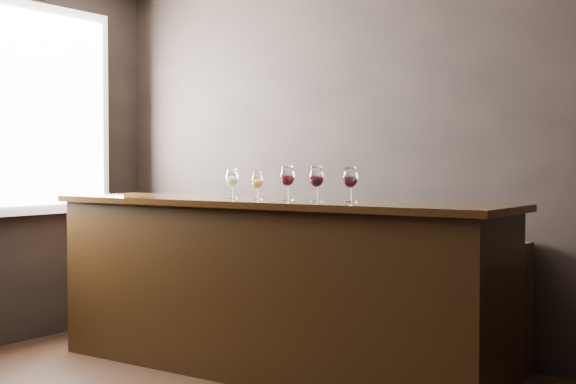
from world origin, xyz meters
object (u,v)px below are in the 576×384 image
Objects in this scene: bar_counter at (268,290)px; back_bar_shelf at (356,295)px; glass_red_b at (317,177)px; glass_amber at (257,181)px; glass_red_c at (350,178)px; glass_white at (232,178)px; glass_red_a at (287,177)px.

bar_counter reaches higher than back_bar_shelf.
back_bar_shelf is 1.15m from glass_red_b.
glass_amber is 0.65m from glass_red_c.
glass_red_b is at bearing -0.78° from glass_amber.
bar_counter is 0.78m from back_bar_shelf.
back_bar_shelf is at bearing 116.90° from glass_red_c.
glass_red_c reaches higher than glass_amber.
glass_red_b reaches higher than glass_white.
glass_red_a reaches higher than glass_red_c.
back_bar_shelf is 13.64× the size of glass_amber.
bar_counter is at bearing 1.38° from glass_white.
glass_white is at bearing -177.64° from bar_counter.
glass_white is 0.67m from glass_red_b.
glass_amber is at bearing -169.62° from glass_red_a.
glass_red_b is (0.67, -0.03, 0.01)m from glass_white.
glass_red_c reaches higher than bar_counter.
glass_red_a is at bearing 2.73° from bar_counter.
glass_red_c is (0.59, 0.01, 0.71)m from bar_counter.
glass_red_a reaches higher than bar_counter.
glass_red_b is at bearing -4.87° from bar_counter.
back_bar_shelf is (0.22, 0.74, -0.11)m from bar_counter.
glass_amber is at bearing -151.11° from bar_counter.
glass_red_b reaches higher than bar_counter.
glass_red_b reaches higher than back_bar_shelf.
back_bar_shelf is 1.22m from glass_white.
bar_counter is 14.76× the size of glass_red_c.
bar_counter is at bearing 27.91° from glass_amber.
bar_counter is 0.76m from glass_white.
glass_amber is 0.21m from glass_red_a.
glass_amber is at bearing -176.19° from glass_red_c.
glass_red_a is 0.45m from glass_red_c.
glass_red_a reaches higher than glass_amber.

